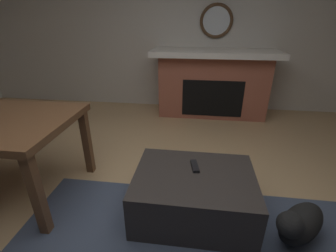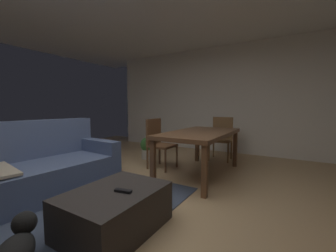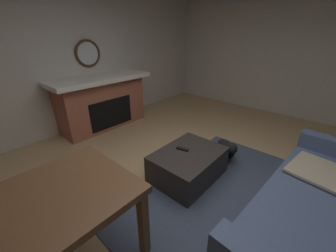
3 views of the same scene
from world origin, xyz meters
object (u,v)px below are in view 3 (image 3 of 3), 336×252
couch (334,216)px  small_dog (226,148)px  fireplace (103,102)px  tv_remote (182,149)px  round_wall_mirror (88,54)px  ottoman_coffee_table (188,165)px

couch → small_dog: 1.50m
fireplace → tv_remote: size_ratio=11.92×
round_wall_mirror → small_dog: bearing=100.8°
tv_remote → small_dog: bearing=147.6°
couch → round_wall_mirror: bearing=-92.1°
couch → tv_remote: size_ratio=14.31×
ottoman_coffee_table → small_dog: bearing=166.0°
couch → tv_remote: 1.62m
fireplace → couch: (0.15, 3.81, -0.20)m
round_wall_mirror → small_dog: 3.08m
fireplace → tv_remote: 2.21m
round_wall_mirror → ottoman_coffee_table: size_ratio=0.55×
round_wall_mirror → ottoman_coffee_table: bearing=85.3°
ottoman_coffee_table → small_dog: (-0.74, 0.18, -0.01)m
round_wall_mirror → ottoman_coffee_table: round_wall_mirror is taller
couch → ottoman_coffee_table: (0.07, -1.51, -0.13)m
small_dog → tv_remote: bearing=-21.0°
small_dog → round_wall_mirror: bearing=-79.2°
tv_remote → fireplace: bearing=-107.0°
tv_remote → small_dog: tv_remote is taller
round_wall_mirror → ottoman_coffee_table: (0.21, 2.59, -1.24)m
couch → small_dog: bearing=-116.9°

